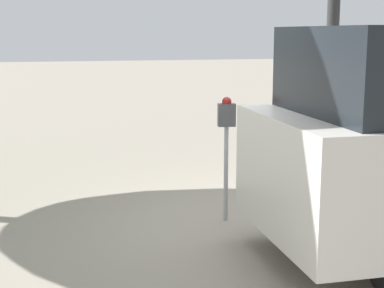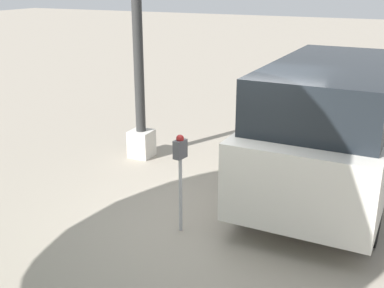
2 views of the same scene
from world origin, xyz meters
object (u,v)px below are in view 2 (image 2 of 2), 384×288
parking_meter_far (275,92)px  parked_van (332,126)px  lamp_post (137,29)px  parking_meter_near (180,161)px

parking_meter_far → parked_van: parked_van is taller
lamp_post → parking_meter_near: bearing=-139.0°
parking_meter_near → parked_van: size_ratio=0.31×
parking_meter_far → lamp_post: (-2.62, 2.01, 1.57)m
parking_meter_near → lamp_post: 3.50m
parking_meter_near → lamp_post: bearing=51.3°
parking_meter_near → parked_van: 2.77m
lamp_post → parking_meter_far: bearing=-37.5°
parking_meter_near → lamp_post: (2.39, 2.08, 1.48)m
parking_meter_near → parking_meter_far: bearing=11.1°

